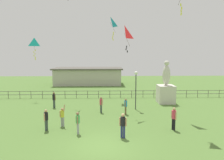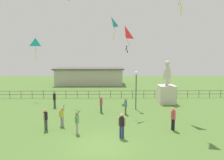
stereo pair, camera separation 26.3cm
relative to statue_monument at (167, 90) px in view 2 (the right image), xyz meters
name	(u,v)px [view 2 (the right image)]	position (x,y,z in m)	size (l,w,h in m)	color
ground_plane	(101,145)	(-7.12, -11.09, -1.50)	(80.00, 80.00, 0.00)	#517533
statue_monument	(167,90)	(0.00, 0.00, 0.00)	(1.85, 1.85, 4.91)	beige
lamppost	(136,81)	(-3.89, -2.75, 1.41)	(0.36, 0.36, 3.94)	#38383D
person_0	(62,115)	(-10.35, -7.61, -0.61)	(0.46, 0.34, 1.77)	#99999E
person_1	(126,105)	(-5.07, -4.48, -0.63)	(0.28, 0.44, 1.51)	brown
person_2	(77,121)	(-8.93, -9.19, -0.57)	(0.30, 0.49, 1.60)	#99999E
person_3	(46,118)	(-11.38, -8.45, -0.57)	(0.30, 0.47, 1.61)	#3F4C47
person_4	(173,117)	(-1.84, -8.61, -0.50)	(0.32, 0.49, 1.74)	black
person_5	(122,124)	(-5.77, -10.00, -0.51)	(0.50, 0.32, 1.72)	navy
person_6	(55,99)	(-12.41, -1.87, -0.53)	(0.40, 0.37, 1.68)	#3F4C47
person_7	(101,104)	(-7.40, -3.82, -0.60)	(0.29, 0.44, 1.56)	#3F4C47
kite_0	(36,43)	(-15.80, 2.97, 5.50)	(1.04, 0.50, 2.73)	#19B2B2
kite_1	(111,23)	(-6.34, 2.47, 7.86)	(1.14, 1.08, 2.76)	#198CD1
kite_6	(125,34)	(-5.15, -3.56, 6.07)	(1.06, 1.07, 2.46)	red
waterfront_railing	(103,93)	(-7.37, 2.91, -0.87)	(36.02, 0.06, 0.95)	#4C4742
pavilion_building	(90,76)	(-10.22, 14.91, 0.05)	(12.49, 5.52, 3.06)	#B7B2A3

